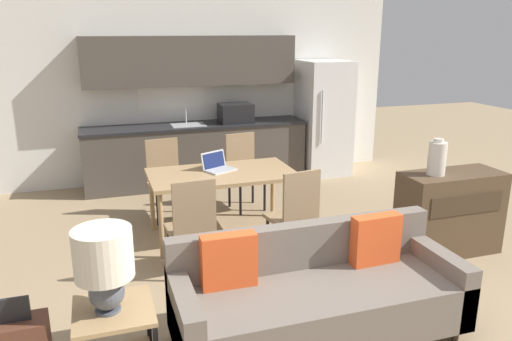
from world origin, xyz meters
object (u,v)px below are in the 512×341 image
Objects in this scene: refrigerator at (324,118)px; dining_chair_near_right at (295,212)px; laptop at (217,166)px; dining_chair_far_left at (165,177)px; dining_chair_far_right at (244,169)px; vase at (437,158)px; table_lamp at (104,262)px; credenza at (449,213)px; dining_chair_near_left at (192,224)px; couch at (316,294)px; dining_table at (222,178)px; side_table at (115,331)px.

dining_chair_near_right is (-1.65, -2.81, -0.38)m from refrigerator.
dining_chair_near_right is 2.40× the size of laptop.
dining_chair_far_left is 1.01m from dining_chair_far_right.
vase reaches higher than dining_chair_near_right.
vase is at bearing 17.22° from table_lamp.
laptop is at bearing -59.38° from dining_chair_far_left.
table_lamp is at bearing -163.92° from credenza.
dining_chair_far_left is at bearing 143.79° from credenza.
table_lamp reaches higher than dining_chair_near_left.
dining_chair_far_left is at bearing 103.80° from couch.
credenza is 2.54m from dining_chair_far_right.
refrigerator is at bearing 26.13° from dining_chair_far_right.
table_lamp is at bearing 26.64° from dining_chair_near_right.
dining_chair_near_left is at bearing 172.98° from credenza.
dining_chair_far_left is at bearing -93.22° from dining_chair_near_left.
dining_chair_far_left is at bearing 141.52° from vase.
vase is 1.50m from dining_chair_near_right.
vase reaches higher than dining_chair_far_right.
dining_table is 2.83× the size of table_lamp.
refrigerator reaches higher than dining_chair_near_right.
side_table is 0.50× the size of credenza.
table_lamp is at bearing -145.67° from laptop.
dining_chair_far_left is (-2.41, 1.92, -0.51)m from vase.
refrigerator is 2.95m from dining_chair_far_left.
table_lamp is (-3.46, -4.09, -0.03)m from refrigerator.
dining_chair_near_right is 1.14m from laptop.
dining_chair_far_right is at bearing -4.46° from dining_chair_far_left.
dining_chair_near_left reaches higher than couch.
refrigerator is 4.45× the size of laptop.
dining_table is (-2.16, -1.96, -0.21)m from refrigerator.
table_lamp is (-0.03, -0.02, 0.51)m from side_table.
dining_chair_near_right and dining_chair_far_right have the same top height.
credenza is at bearing -90.96° from refrigerator.
dining_chair_near_left reaches higher than laptop.
refrigerator is at bearing 85.06° from vase.
vase reaches higher than table_lamp.
credenza is (1.93, 0.92, 0.09)m from couch.
vase is at bearing -62.73° from dining_chair_far_right.
vase is at bearing 28.53° from couch.
table_lamp is 0.58× the size of dining_chair_far_left.
dining_chair_near_right is (-1.38, 0.29, -0.51)m from vase.
vase reaches higher than side_table.
side_table is 3.41m from dining_chair_far_right.
dining_chair_far_right is at bearing -145.35° from refrigerator.
dining_chair_far_right reaches higher than couch.
dining_table is 0.96m from dining_chair_far_right.
refrigerator reaches higher than table_lamp.
dining_table is at bearing 95.09° from couch.
dining_chair_far_right is at bearing 27.21° from laptop.
dining_table is 2.48m from side_table.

